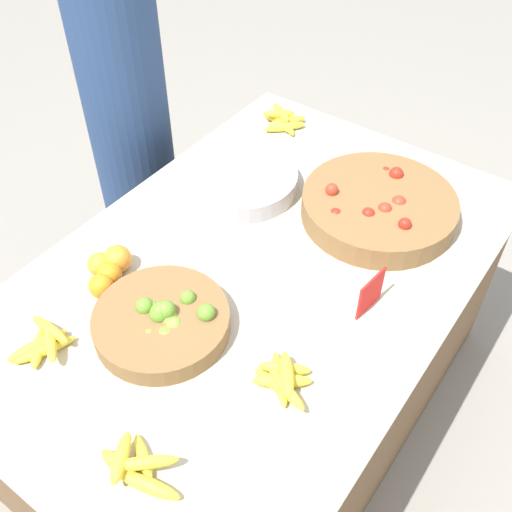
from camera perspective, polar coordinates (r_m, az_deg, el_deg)
ground_plane at (r=2.31m, az=0.00°, el=-13.93°), size 12.00×12.00×0.00m
market_table at (r=2.01m, az=0.00°, el=-8.48°), size 1.65×1.09×0.74m
lime_bowl at (r=1.57m, az=-8.87°, el=-6.16°), size 0.36×0.36×0.10m
tomato_basket at (r=1.90m, az=11.53°, el=4.61°), size 0.48×0.48×0.11m
orange_pile at (r=1.72m, az=-13.89°, el=-1.23°), size 0.17×0.13×0.08m
metal_bowl at (r=1.98m, az=-1.45°, el=7.23°), size 0.37×0.37×0.06m
price_sign at (r=1.61m, az=10.87°, el=-3.50°), size 0.11×0.02×0.12m
banana_bunch_back_center at (r=2.29m, az=2.56°, el=12.77°), size 0.17×0.18×0.06m
banana_bunch_front_center at (r=1.61m, az=-19.59°, el=-7.86°), size 0.16×0.16×0.05m
banana_bunch_middle_right at (r=1.37m, az=-11.40°, el=-19.12°), size 0.14×0.21×0.06m
banana_bunch_front_left at (r=1.46m, az=2.59°, el=-11.65°), size 0.14×0.18×0.06m
vendor_person at (r=2.36m, az=-11.86°, el=11.48°), size 0.31×0.31×1.54m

